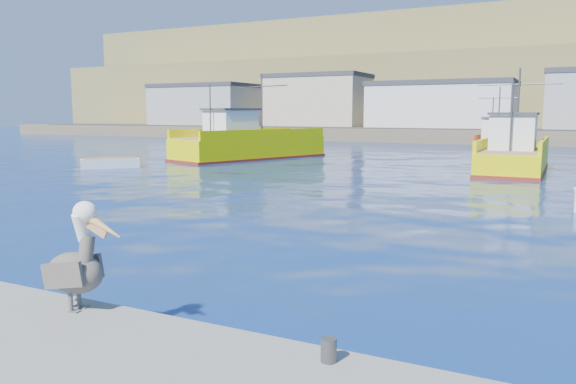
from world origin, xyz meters
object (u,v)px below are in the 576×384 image
Objects in this scene: trawler_yellow_b at (514,155)px; skiff_left at (110,164)px; trawler_yellow_a at (247,144)px; boat_orange at (495,141)px; pelican at (77,264)px.

trawler_yellow_b reaches higher than skiff_left.
trawler_yellow_a is at bearing 176.41° from trawler_yellow_b.
skiff_left is at bearing -127.37° from boat_orange.
trawler_yellow_a is at bearing -135.00° from boat_orange.
trawler_yellow_a is 7.84× the size of pelican.
trawler_yellow_a is 3.81× the size of skiff_left.
pelican is at bearing -90.66° from boat_orange.
skiff_left is (-4.14, -10.52, -0.87)m from trawler_yellow_a.
boat_orange is at bearing 52.63° from skiff_left.
skiff_left is at bearing -158.62° from trawler_yellow_b.
pelican is at bearing -96.78° from trawler_yellow_b.
trawler_yellow_a is at bearing 116.60° from pelican.
pelican reaches higher than skiff_left.
trawler_yellow_a is at bearing 68.53° from skiff_left.
trawler_yellow_b is (19.60, -1.23, -0.14)m from trawler_yellow_a.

